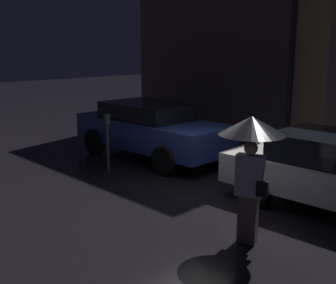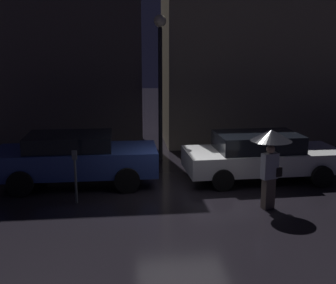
% 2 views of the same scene
% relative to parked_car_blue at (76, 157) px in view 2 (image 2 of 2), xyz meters
% --- Properties ---
extents(ground_plane, '(60.00, 60.00, 0.00)m').
position_rel_parked_car_blue_xyz_m(ground_plane, '(2.90, -1.35, -0.79)').
color(ground_plane, black).
extents(building_facade_left, '(6.63, 3.00, 9.77)m').
position_rel_parked_car_blue_xyz_m(building_facade_left, '(-1.23, 5.15, 4.10)').
color(building_facade_left, '#564C47').
rests_on(building_facade_left, ground).
extents(building_facade_right, '(8.86, 3.00, 7.17)m').
position_rel_parked_car_blue_xyz_m(building_facade_right, '(7.51, 5.15, 2.80)').
color(building_facade_right, gray).
rests_on(building_facade_right, ground).
extents(parked_car_blue, '(4.51, 1.97, 1.46)m').
position_rel_parked_car_blue_xyz_m(parked_car_blue, '(0.00, 0.00, 0.00)').
color(parked_car_blue, navy).
rests_on(parked_car_blue, ground).
extents(parked_car_white, '(4.63, 2.03, 1.38)m').
position_rel_parked_car_blue_xyz_m(parked_car_white, '(5.39, -0.10, -0.06)').
color(parked_car_white, silver).
rests_on(parked_car_white, ground).
extents(pedestrian_with_umbrella, '(0.98, 0.98, 1.95)m').
position_rel_parked_car_blue_xyz_m(pedestrian_with_umbrella, '(4.81, -2.40, 0.75)').
color(pedestrian_with_umbrella, '#66564C').
rests_on(pedestrian_with_umbrella, ground).
extents(parking_meter, '(0.12, 0.10, 1.36)m').
position_rel_parked_car_blue_xyz_m(parking_meter, '(0.15, -1.54, 0.05)').
color(parking_meter, '#4C5154').
rests_on(parking_meter, ground).
extents(street_lamp_near, '(0.41, 0.41, 4.87)m').
position_rel_parked_car_blue_xyz_m(street_lamp_near, '(2.65, 2.46, 2.50)').
color(street_lamp_near, black).
rests_on(street_lamp_near, ground).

